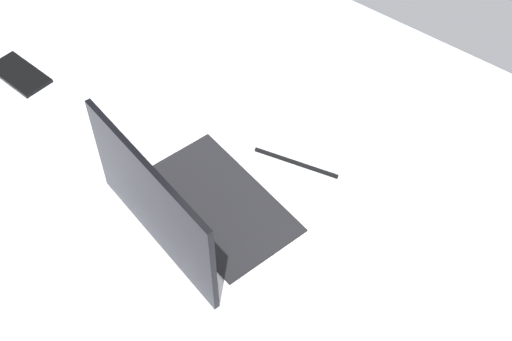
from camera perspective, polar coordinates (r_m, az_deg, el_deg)
The scene contains 4 objects.
bed_mattress at distance 127.46cm, azimuth -2.68°, elevation -7.35°, with size 180.00×140.00×18.00cm, color #B7BCC6.
laptop at distance 117.56cm, azimuth -5.05°, elevation -3.21°, with size 37.09×29.41×23.00cm.
cell_phone at distance 154.65cm, azimuth -19.28°, elevation 7.67°, with size 6.80×14.00×0.80cm, color black.
charger_cable at distance 129.14cm, azimuth 3.38°, elevation 0.65°, with size 17.00×0.60×0.60cm, color black.
Camera 1 is at (-47.36, 49.15, 116.65)cm, focal length 47.50 mm.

